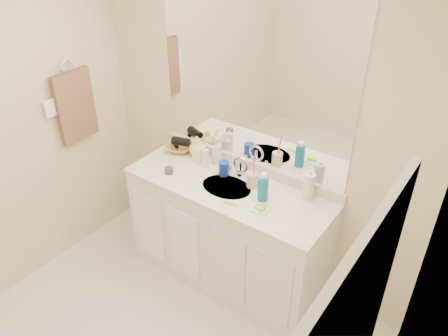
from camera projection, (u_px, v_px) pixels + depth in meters
wall_back at (251, 130)px, 3.09m from camera, size 2.60×0.02×2.40m
vanity_cabinet at (228, 235)px, 3.32m from camera, size 1.50×0.55×0.85m
countertop at (228, 187)px, 3.08m from camera, size 1.52×0.57×0.03m
backsplash at (248, 165)px, 3.23m from camera, size 1.52×0.03×0.08m
sink_basin at (226, 188)px, 3.07m from camera, size 0.37×0.37×0.02m
faucet at (241, 169)px, 3.15m from camera, size 0.02×0.02×0.11m
mirror at (252, 82)px, 2.90m from camera, size 1.48×0.01×1.20m
blue_mug at (224, 168)px, 3.16m from camera, size 0.10×0.10×0.11m
tan_cup at (252, 180)px, 3.04m from camera, size 0.10×0.10×0.11m
toothbrush at (254, 169)px, 2.98m from camera, size 0.02×0.04×0.21m
mouthwash_bottle at (263, 189)px, 2.89m from camera, size 0.08×0.08×0.17m
clear_pump_bottle at (309, 187)px, 2.89m from camera, size 0.07×0.07×0.19m
soap_dish at (260, 210)px, 2.83m from camera, size 0.12×0.10×0.01m
green_soap at (260, 207)px, 2.82m from camera, size 0.07×0.06×0.02m
orange_comb at (231, 204)px, 2.88m from camera, size 0.12×0.04×0.00m
dark_jar at (169, 170)px, 3.20m from camera, size 0.07×0.07×0.05m
extra_white_bottle at (206, 158)px, 3.24m from camera, size 0.05×0.05×0.15m
soap_bottle_white at (218, 151)px, 3.28m from camera, size 0.09×0.09×0.21m
soap_bottle_cream at (199, 150)px, 3.32m from camera, size 0.09×0.09×0.18m
soap_bottle_yellow at (197, 146)px, 3.38m from camera, size 0.17×0.17×0.17m
wicker_basket at (179, 148)px, 3.48m from camera, size 0.27×0.27×0.05m
hair_dryer at (181, 141)px, 3.43m from camera, size 0.15×0.11×0.07m
towel_ring at (66, 68)px, 3.17m from camera, size 0.01×0.11×0.11m
hand_towel at (76, 106)px, 3.32m from camera, size 0.04×0.32×0.55m
switch_plate at (50, 108)px, 3.17m from camera, size 0.01×0.08×0.13m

